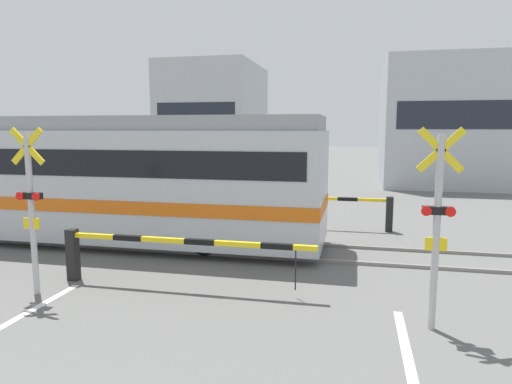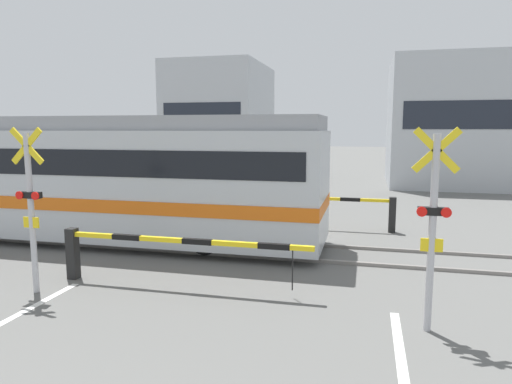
% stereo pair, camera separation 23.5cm
% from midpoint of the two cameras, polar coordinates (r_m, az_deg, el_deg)
% --- Properties ---
extents(rail_track_near, '(50.00, 0.10, 0.08)m').
position_cam_midpoint_polar(rail_track_near, '(11.04, 0.56, -8.08)').
color(rail_track_near, gray).
rests_on(rail_track_near, ground_plane).
extents(rail_track_far, '(50.00, 0.10, 0.08)m').
position_cam_midpoint_polar(rail_track_far, '(12.39, 2.08, -6.29)').
color(rail_track_far, gray).
rests_on(rail_track_far, ground_plane).
extents(commuter_train, '(15.05, 2.66, 3.40)m').
position_cam_midpoint_polar(commuter_train, '(13.92, -23.31, 2.05)').
color(commuter_train, '#B7BCC1').
rests_on(commuter_train, ground_plane).
extents(crossing_barrier_near, '(5.08, 0.20, 1.06)m').
position_cam_midpoint_polar(crossing_barrier_near, '(9.33, -13.70, -6.65)').
color(crossing_barrier_near, black).
rests_on(crossing_barrier_near, ground_plane).
extents(crossing_barrier_far, '(5.08, 0.20, 1.06)m').
position_cam_midpoint_polar(crossing_barrier_far, '(14.19, 11.06, -1.59)').
color(crossing_barrier_far, black).
rests_on(crossing_barrier_far, ground_plane).
extents(crossing_signal_left, '(0.68, 0.15, 3.11)m').
position_cam_midpoint_polar(crossing_signal_left, '(9.37, -25.71, -1.27)').
color(crossing_signal_left, '#B2B2B7').
rests_on(crossing_signal_left, ground_plane).
extents(crossing_signal_right, '(0.68, 0.15, 3.11)m').
position_cam_midpoint_polar(crossing_signal_right, '(7.34, 22.08, -3.42)').
color(crossing_signal_right, '#B2B2B7').
rests_on(crossing_signal_right, ground_plane).
extents(pedestrian, '(0.38, 0.23, 1.72)m').
position_cam_midpoint_polar(pedestrian, '(17.37, 4.16, 1.00)').
color(pedestrian, brown).
rests_on(pedestrian, ground_plane).
extents(building_left_of_street, '(5.27, 6.91, 6.90)m').
position_cam_midpoint_polar(building_left_of_street, '(28.46, -4.13, 8.65)').
color(building_left_of_street, '#B2B7BC').
rests_on(building_left_of_street, ground_plane).
extents(building_right_of_street, '(6.24, 6.91, 6.79)m').
position_cam_midpoint_polar(building_right_of_street, '(27.45, 23.12, 7.95)').
color(building_right_of_street, '#B2B7BC').
rests_on(building_right_of_street, ground_plane).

